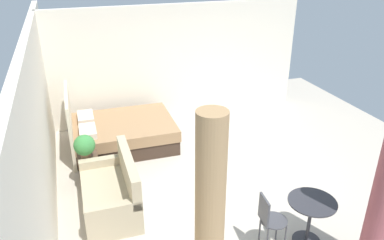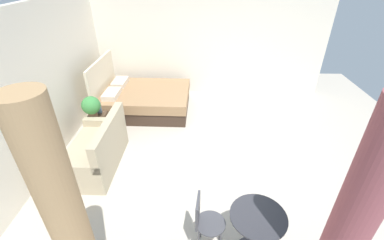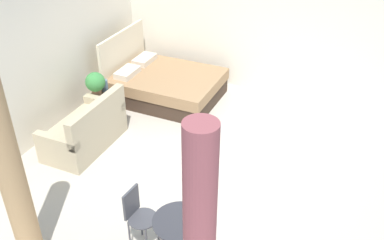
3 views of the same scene
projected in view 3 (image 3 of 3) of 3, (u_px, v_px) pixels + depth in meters
ground_plane at (208, 164)px, 7.15m from camera, size 8.83×9.12×0.02m
wall_back at (46, 58)px, 7.45m from camera, size 8.83×0.12×2.72m
wall_right at (262, 28)px, 8.69m from camera, size 0.12×6.12×2.72m
bed at (164, 84)px, 8.91m from camera, size 1.67×2.14×1.30m
couch at (86, 131)px, 7.41m from camera, size 1.50×0.84×0.94m
nightstand at (103, 105)px, 8.27m from camera, size 0.43×0.36×0.52m
potted_plant at (95, 83)px, 7.92m from camera, size 0.37×0.37×0.47m
vase at (105, 86)px, 8.16m from camera, size 0.12×0.12×0.23m
balcony_table at (181, 234)px, 5.18m from camera, size 0.67×0.67×0.71m
cafe_chair_near_window at (137, 213)px, 5.42m from camera, size 0.41×0.41×0.87m
curtain_left at (199, 238)px, 4.08m from camera, size 0.31×0.31×2.58m
curtain_right at (11, 177)px, 4.85m from camera, size 0.31×0.31×2.58m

